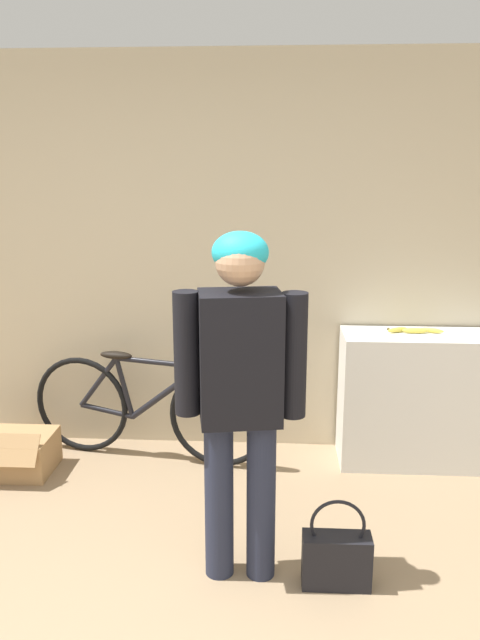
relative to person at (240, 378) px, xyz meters
name	(u,v)px	position (x,y,z in m)	size (l,w,h in m)	color
wall_back	(214,258)	(-0.26, 1.48, 0.32)	(8.00, 0.07, 2.60)	beige
side_shelf	(421,399)	(1.10, 1.23, -0.55)	(1.03, 0.40, 0.87)	white
person	(240,378)	(0.00, 0.00, 0.00)	(0.58, 0.30, 1.63)	#23283D
bicycle	(148,407)	(-0.67, 1.18, -0.62)	(1.60, 0.46, 0.74)	black
banana	(414,330)	(1.03, 1.26, -0.10)	(0.36, 0.09, 0.04)	#EAD64C
handbag	(336,557)	(0.45, -0.06, -0.84)	(0.32, 0.13, 0.44)	black
cardboard_box	(14,453)	(-1.49, 0.94, -0.86)	(0.50, 0.44, 0.31)	#A87F51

